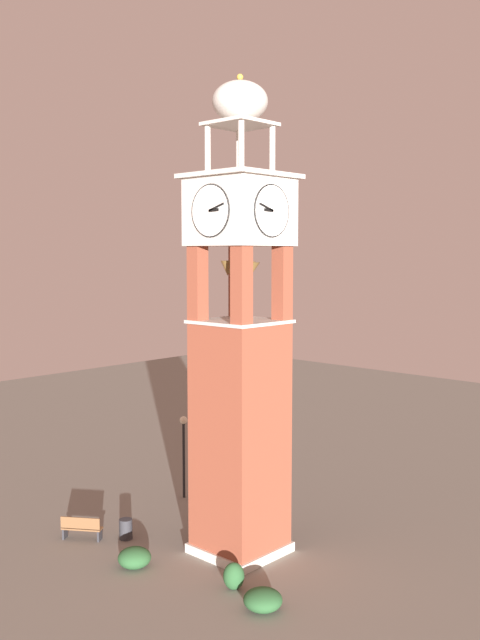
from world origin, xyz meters
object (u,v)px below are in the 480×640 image
(lamp_post, at_px, (184,441))
(trash_bin, at_px, (126,529))
(park_bench, at_px, (82,528))
(clock_tower, at_px, (240,362))

(lamp_post, xyz_separation_m, trash_bin, (4.84, 1.88, -2.25))
(park_bench, bearing_deg, lamp_post, -173.62)
(clock_tower, relative_size, trash_bin, 22.02)
(clock_tower, bearing_deg, trash_bin, -62.06)
(lamp_post, bearing_deg, clock_tower, 66.22)
(lamp_post, relative_size, trash_bin, 4.77)
(clock_tower, distance_m, park_bench, 9.28)
(clock_tower, bearing_deg, lamp_post, -113.78)
(clock_tower, distance_m, trash_bin, 8.30)
(park_bench, xyz_separation_m, trash_bin, (-1.25, 1.20, -0.08))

